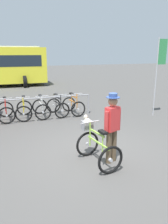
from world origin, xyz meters
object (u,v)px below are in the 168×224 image
(featured_bicycle, at_px, (95,144))
(racked_bike_black, at_px, (58,107))
(racked_bike_yellow, at_px, (24,110))
(racked_bike_orange, at_px, (73,106))
(person_with_featured_bike, at_px, (112,125))
(racked_bike_white, at_px, (41,108))
(banner_flag, at_px, (160,62))
(racked_bike_red, at_px, (6,111))

(featured_bicycle, bearing_deg, racked_bike_black, 87.25)
(racked_bike_yellow, bearing_deg, racked_bike_orange, -1.32)
(featured_bicycle, bearing_deg, person_with_featured_bike, -18.80)
(racked_bike_black, relative_size, person_with_featured_bike, 0.67)
(racked_bike_black, distance_m, person_with_featured_bike, 4.60)
(racked_bike_white, height_order, banner_flag, banner_flag)
(person_with_featured_bike, bearing_deg, banner_flag, 39.02)
(racked_bike_orange, distance_m, featured_bicycle, 4.51)
(racked_bike_white, xyz_separation_m, person_with_featured_bike, (0.86, -4.58, 0.58))
(racked_bike_yellow, bearing_deg, racked_bike_white, -1.32)
(racked_bike_red, relative_size, racked_bike_orange, 0.96)
(racked_bike_orange, xyz_separation_m, banner_flag, (3.25, -1.47, 1.86))
(racked_bike_yellow, bearing_deg, person_with_featured_bike, -71.26)
(racked_bike_yellow, height_order, banner_flag, banner_flag)
(racked_bike_black, bearing_deg, featured_bicycle, -92.75)
(racked_bike_red, bearing_deg, racked_bike_yellow, -1.32)
(banner_flag, bearing_deg, racked_bike_red, 165.79)
(racked_bike_red, height_order, person_with_featured_bike, person_with_featured_bike)
(featured_bicycle, xyz_separation_m, banner_flag, (4.17, 2.95, 1.74))
(racked_bike_white, relative_size, racked_bike_orange, 0.97)
(racked_bike_yellow, bearing_deg, racked_bike_black, -1.32)
(racked_bike_black, bearing_deg, racked_bike_orange, -1.32)
(person_with_featured_bike, bearing_deg, featured_bicycle, 161.20)
(racked_bike_red, xyz_separation_m, racked_bike_white, (1.40, -0.03, 0.00))
(racked_bike_black, height_order, person_with_featured_bike, person_with_featured_bike)
(racked_bike_yellow, xyz_separation_m, racked_bike_white, (0.70, -0.02, 0.00))
(racked_bike_black, height_order, banner_flag, banner_flag)
(racked_bike_red, height_order, banner_flag, banner_flag)
(racked_bike_red, xyz_separation_m, person_with_featured_bike, (2.26, -4.61, 0.58))
(racked_bike_yellow, height_order, featured_bicycle, featured_bicycle)
(banner_flag, bearing_deg, racked_bike_black, 159.42)
(racked_bike_red, xyz_separation_m, racked_bike_black, (2.10, -0.05, 0.00))
(featured_bicycle, distance_m, banner_flag, 5.39)
(racked_bike_yellow, distance_m, featured_bicycle, 4.62)
(racked_bike_orange, height_order, featured_bicycle, featured_bicycle)
(person_with_featured_bike, bearing_deg, racked_bike_white, 100.62)
(featured_bicycle, height_order, banner_flag, banner_flag)
(person_with_featured_bike, bearing_deg, racked_bike_yellow, 108.74)
(racked_bike_red, relative_size, racked_bike_black, 0.96)
(racked_bike_white, relative_size, person_with_featured_bike, 0.65)
(racked_bike_black, xyz_separation_m, featured_bicycle, (-0.21, -4.43, 0.12))
(racked_bike_red, height_order, racked_bike_black, same)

